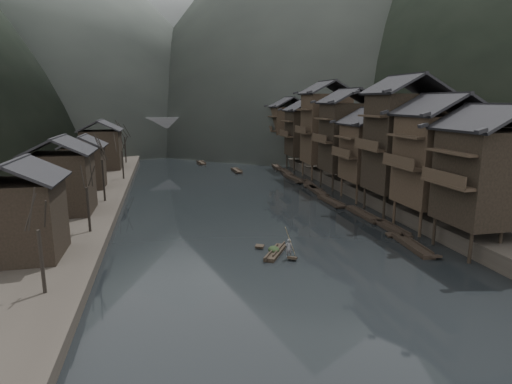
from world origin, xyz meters
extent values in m
plane|color=black|center=(0.00, 0.00, 0.00)|extent=(300.00, 300.00, 0.00)
cube|color=#2D2823|center=(35.00, 40.00, 0.90)|extent=(40.00, 200.00, 1.80)
cube|color=#2D2823|center=(-35.00, 40.00, 0.60)|extent=(40.00, 200.00, 1.20)
cylinder|color=black|center=(14.20, -10.40, 1.30)|extent=(0.30, 0.30, 2.90)
cylinder|color=black|center=(14.20, -5.60, 1.30)|extent=(0.30, 0.30, 2.90)
cylinder|color=black|center=(16.95, -10.40, 1.30)|extent=(0.30, 0.30, 2.90)
cylinder|color=black|center=(16.95, -5.60, 1.30)|extent=(0.30, 0.30, 2.90)
cube|color=black|center=(17.30, -8.00, 6.55)|extent=(7.00, 6.00, 7.90)
cube|color=black|center=(13.30, -8.00, 6.16)|extent=(1.20, 5.70, 0.25)
cylinder|color=black|center=(14.20, -3.40, 1.30)|extent=(0.30, 0.30, 2.90)
cylinder|color=black|center=(14.20, 1.40, 1.30)|extent=(0.30, 0.30, 2.90)
cylinder|color=black|center=(16.95, -3.40, 1.30)|extent=(0.30, 0.30, 2.90)
cylinder|color=black|center=(16.95, 1.40, 1.30)|extent=(0.30, 0.30, 2.90)
cube|color=black|center=(17.30, -1.00, 7.04)|extent=(7.00, 6.00, 8.88)
cube|color=black|center=(13.30, -1.00, 6.60)|extent=(1.20, 5.70, 0.25)
cylinder|color=black|center=(14.20, 3.60, 1.30)|extent=(0.30, 0.30, 2.90)
cylinder|color=black|center=(14.20, 8.40, 1.30)|extent=(0.30, 0.30, 2.90)
cylinder|color=black|center=(16.95, 3.60, 1.30)|extent=(0.30, 0.30, 2.90)
cylinder|color=black|center=(16.95, 8.40, 1.30)|extent=(0.30, 0.30, 2.90)
cube|color=black|center=(17.30, 6.00, 8.13)|extent=(7.00, 6.00, 11.06)
cube|color=black|center=(13.30, 6.00, 7.58)|extent=(1.20, 5.70, 0.25)
cylinder|color=black|center=(14.20, 10.60, 1.30)|extent=(0.30, 0.30, 2.90)
cylinder|color=black|center=(14.20, 15.40, 1.30)|extent=(0.30, 0.30, 2.90)
cylinder|color=black|center=(16.95, 10.60, 1.30)|extent=(0.30, 0.30, 2.90)
cylinder|color=black|center=(16.95, 15.40, 1.30)|extent=(0.30, 0.30, 2.90)
cube|color=black|center=(17.30, 13.00, 6.25)|extent=(7.00, 6.00, 7.30)
cube|color=black|center=(13.30, 13.00, 5.89)|extent=(1.20, 5.70, 0.25)
cylinder|color=black|center=(14.20, 18.60, 1.30)|extent=(0.30, 0.30, 2.90)
cylinder|color=black|center=(14.20, 23.40, 1.30)|extent=(0.30, 0.30, 2.90)
cylinder|color=black|center=(16.95, 18.60, 1.30)|extent=(0.30, 0.30, 2.90)
cylinder|color=black|center=(16.95, 23.40, 1.30)|extent=(0.30, 0.30, 2.90)
cube|color=black|center=(17.30, 21.00, 7.57)|extent=(7.00, 6.00, 9.94)
cube|color=black|center=(13.30, 21.00, 7.07)|extent=(1.20, 5.70, 0.25)
cylinder|color=black|center=(14.20, 27.60, 1.30)|extent=(0.30, 0.30, 2.90)
cylinder|color=black|center=(14.20, 32.40, 1.30)|extent=(0.30, 0.30, 2.90)
cylinder|color=black|center=(16.95, 27.60, 1.30)|extent=(0.30, 0.30, 2.90)
cylinder|color=black|center=(16.95, 32.40, 1.30)|extent=(0.30, 0.30, 2.90)
cube|color=black|center=(17.30, 30.00, 8.32)|extent=(7.00, 6.00, 11.45)
cube|color=black|center=(13.30, 30.00, 7.75)|extent=(1.20, 5.70, 0.25)
cylinder|color=black|center=(14.20, 37.60, 1.30)|extent=(0.30, 0.30, 2.90)
cylinder|color=black|center=(14.20, 42.40, 1.30)|extent=(0.30, 0.30, 2.90)
cylinder|color=black|center=(16.95, 37.60, 1.30)|extent=(0.30, 0.30, 2.90)
cylinder|color=black|center=(16.95, 42.40, 1.30)|extent=(0.30, 0.30, 2.90)
cube|color=black|center=(17.30, 40.00, 6.82)|extent=(7.00, 6.00, 8.44)
cube|color=black|center=(13.30, 40.00, 6.40)|extent=(1.20, 5.70, 0.25)
cylinder|color=black|center=(14.20, 49.60, 1.30)|extent=(0.30, 0.30, 2.90)
cylinder|color=black|center=(14.20, 54.40, 1.30)|extent=(0.30, 0.30, 2.90)
cylinder|color=black|center=(16.95, 49.60, 1.30)|extent=(0.30, 0.30, 2.90)
cylinder|color=black|center=(16.95, 54.40, 1.30)|extent=(0.30, 0.30, 2.90)
cube|color=black|center=(17.30, 52.00, 7.11)|extent=(7.00, 6.00, 9.03)
cube|color=black|center=(13.30, 52.00, 6.66)|extent=(1.20, 5.70, 0.25)
cube|color=black|center=(-20.50, -4.00, 4.20)|extent=(5.50, 5.50, 6.00)
cube|color=black|center=(-20.50, 10.00, 4.45)|extent=(6.00, 6.00, 6.50)
cube|color=black|center=(-20.50, 24.00, 4.10)|extent=(5.00, 5.00, 5.80)
cube|color=black|center=(-20.50, 42.00, 4.60)|extent=(6.50, 6.50, 6.80)
cylinder|color=black|center=(-17.00, -11.23, 3.28)|extent=(0.24, 0.24, 4.15)
cylinder|color=black|center=(-17.00, 2.02, 3.29)|extent=(0.24, 0.24, 4.19)
cylinder|color=black|center=(-17.00, 14.92, 3.72)|extent=(0.24, 0.24, 5.03)
cylinder|color=black|center=(-17.00, 30.38, 3.39)|extent=(0.24, 0.24, 4.38)
cylinder|color=black|center=(-17.00, 49.07, 3.72)|extent=(0.24, 0.24, 5.03)
cube|color=black|center=(11.80, -5.89, 0.15)|extent=(1.66, 6.47, 0.30)
cube|color=black|center=(11.80, -5.89, 0.33)|extent=(1.70, 6.35, 0.10)
cube|color=black|center=(11.53, -2.83, 0.29)|extent=(1.00, 0.87, 0.34)
cube|color=black|center=(12.07, -8.95, 0.29)|extent=(1.00, 0.87, 0.34)
cube|color=black|center=(12.69, -0.75, 0.15)|extent=(1.11, 6.11, 0.30)
cube|color=black|center=(12.69, -0.75, 0.33)|extent=(1.17, 5.99, 0.10)
cube|color=black|center=(12.69, 2.19, 0.29)|extent=(0.94, 0.76, 0.33)
cube|color=black|center=(12.70, -3.68, 0.29)|extent=(0.94, 0.76, 0.33)
cube|color=black|center=(12.32, 4.89, 0.15)|extent=(1.24, 6.82, 0.30)
cube|color=black|center=(12.32, 4.89, 0.33)|extent=(1.30, 6.69, 0.10)
cube|color=black|center=(12.39, 8.15, 0.29)|extent=(0.95, 0.86, 0.35)
cube|color=black|center=(12.25, 1.63, 0.29)|extent=(0.95, 0.86, 0.35)
cube|color=black|center=(11.20, 11.75, 0.15)|extent=(1.47, 6.34, 0.30)
cube|color=black|center=(11.20, 11.75, 0.33)|extent=(1.52, 6.22, 0.10)
cube|color=black|center=(11.38, 14.76, 0.29)|extent=(0.98, 0.83, 0.33)
cube|color=black|center=(11.02, 8.73, 0.29)|extent=(0.98, 0.83, 0.33)
cube|color=black|center=(11.74, 19.00, 0.15)|extent=(1.45, 7.00, 0.30)
cube|color=black|center=(11.74, 19.00, 0.33)|extent=(1.50, 6.87, 0.10)
cube|color=black|center=(11.57, 22.33, 0.29)|extent=(0.98, 0.90, 0.35)
cube|color=black|center=(11.91, 15.66, 0.29)|extent=(0.98, 0.90, 0.35)
cube|color=black|center=(12.21, 23.51, 0.15)|extent=(1.88, 7.76, 0.30)
cube|color=black|center=(12.21, 23.51, 0.33)|extent=(1.92, 7.61, 0.10)
cube|color=black|center=(11.83, 27.18, 0.29)|extent=(1.03, 1.03, 0.37)
cube|color=black|center=(12.58, 19.84, 0.29)|extent=(1.03, 1.03, 0.37)
cube|color=black|center=(11.55, 28.87, 0.15)|extent=(1.74, 7.64, 0.30)
cube|color=black|center=(11.55, 28.87, 0.33)|extent=(1.78, 7.50, 0.10)
cube|color=black|center=(11.86, 32.50, 0.29)|extent=(1.01, 1.00, 0.37)
cube|color=black|center=(11.24, 25.25, 0.29)|extent=(1.01, 1.00, 0.37)
cube|color=black|center=(11.94, 34.98, 0.15)|extent=(1.56, 6.79, 0.30)
cube|color=black|center=(11.94, 34.98, 0.33)|extent=(1.60, 6.66, 0.10)
cube|color=black|center=(11.71, 38.20, 0.29)|extent=(0.99, 0.89, 0.34)
cube|color=black|center=(12.16, 31.76, 0.29)|extent=(0.99, 0.89, 0.34)
cube|color=black|center=(12.12, 42.92, 0.15)|extent=(1.68, 7.11, 0.30)
cube|color=black|center=(12.12, 42.92, 0.33)|extent=(1.72, 6.97, 0.10)
cube|color=black|center=(11.84, 46.29, 0.29)|extent=(1.00, 0.94, 0.35)
cube|color=black|center=(12.40, 39.56, 0.29)|extent=(1.00, 0.94, 0.35)
cube|color=black|center=(3.51, 39.16, 0.15)|extent=(1.44, 5.15, 0.30)
cube|color=black|center=(3.51, 39.16, 0.33)|extent=(1.48, 5.05, 0.10)
cube|color=black|center=(3.72, 41.59, 0.29)|extent=(0.90, 0.71, 0.30)
cube|color=black|center=(3.30, 36.73, 0.29)|extent=(0.90, 0.71, 0.30)
cube|color=black|center=(-2.05, 51.01, 0.15)|extent=(1.66, 4.63, 0.30)
cube|color=black|center=(-2.05, 51.01, 0.33)|extent=(1.70, 4.55, 0.10)
cube|color=black|center=(-1.73, 53.16, 0.29)|extent=(0.92, 0.69, 0.29)
cube|color=black|center=(-2.37, 48.86, 0.29)|extent=(0.92, 0.69, 0.29)
cube|color=black|center=(4.34, 57.45, 0.15)|extent=(1.38, 5.60, 0.30)
cube|color=black|center=(4.34, 57.45, 0.33)|extent=(1.43, 5.49, 0.10)
cube|color=black|center=(4.53, 60.10, 0.29)|extent=(0.90, 0.75, 0.31)
cube|color=black|center=(4.16, 54.79, 0.29)|extent=(0.90, 0.75, 0.31)
cube|color=black|center=(-5.53, 75.99, 0.15)|extent=(1.56, 4.77, 0.30)
cube|color=black|center=(-5.53, 75.99, 0.33)|extent=(1.60, 4.68, 0.10)
cube|color=black|center=(-5.26, 78.23, 0.29)|extent=(0.91, 0.69, 0.29)
cube|color=black|center=(-5.80, 73.76, 0.29)|extent=(0.91, 0.69, 0.29)
cube|color=#4C4C4F|center=(0.00, 72.00, 7.20)|extent=(40.00, 6.00, 1.60)
cube|color=#4C4C4F|center=(0.00, 69.30, 8.50)|extent=(40.00, 0.50, 1.00)
cube|color=#4C4C4F|center=(0.00, 74.70, 8.50)|extent=(40.00, 0.50, 1.00)
cube|color=#4C4C4F|center=(-14.00, 72.00, 3.20)|extent=(3.20, 6.00, 6.40)
cube|color=#4C4C4F|center=(-4.50, 72.00, 3.20)|extent=(3.20, 6.00, 6.40)
cube|color=#4C4C4F|center=(4.50, 72.00, 3.20)|extent=(3.20, 6.00, 6.40)
cube|color=#4C4C4F|center=(14.00, 72.00, 3.20)|extent=(3.20, 6.00, 6.40)
cone|color=#474F49|center=(-50.00, 135.00, 43.64)|extent=(168.00, 168.00, 87.28)
cone|color=gray|center=(0.00, 210.00, 58.55)|extent=(320.00, 320.00, 117.10)
cube|color=black|center=(-0.65, -5.10, 0.15)|extent=(2.84, 3.95, 0.30)
cube|color=black|center=(-0.65, -5.10, 0.33)|extent=(2.84, 3.91, 0.10)
cube|color=black|center=(-1.65, -3.42, 0.29)|extent=(0.91, 0.83, 0.28)
cube|color=black|center=(0.35, -6.78, 0.29)|extent=(0.91, 0.83, 0.28)
ellipsoid|color=black|center=(-0.75, -4.92, 0.72)|extent=(0.97, 1.28, 0.58)
imported|color=slate|center=(0.14, -6.43, 1.21)|extent=(0.60, 0.42, 1.56)
cylinder|color=#8C7A51|center=(0.34, -6.43, 3.77)|extent=(1.69, 2.01, 3.57)
camera|label=1|loc=(-9.62, -38.73, 12.86)|focal=30.00mm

